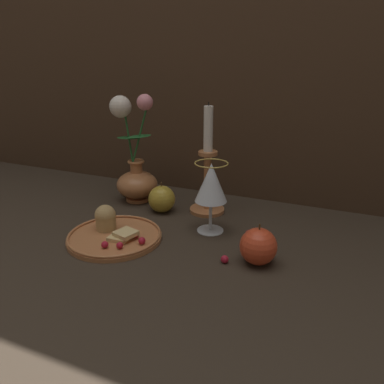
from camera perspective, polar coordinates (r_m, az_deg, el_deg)
ground_plane at (r=0.93m, az=-4.82°, el=-6.42°), size 2.40×2.40×0.00m
vase at (r=1.12m, az=-8.64°, el=3.45°), size 0.13×0.12×0.32m
plate_with_pastries at (r=0.92m, az=-11.92°, el=-6.04°), size 0.22×0.22×0.07m
wine_glass at (r=0.90m, az=2.92°, el=1.07°), size 0.08×0.08×0.18m
candlestick at (r=1.02m, az=2.39°, el=2.53°), size 0.10×0.10×0.30m
apple_beside_vase at (r=1.05m, az=-4.63°, el=-1.07°), size 0.08×0.08×0.09m
apple_near_glass at (r=0.80m, az=10.07°, el=-8.16°), size 0.08×0.08×0.09m
berry_near_plate at (r=0.81m, az=5.00°, el=-10.18°), size 0.02×0.02×0.02m
berry_front_center at (r=0.92m, az=8.64°, el=-6.19°), size 0.02×0.02×0.02m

